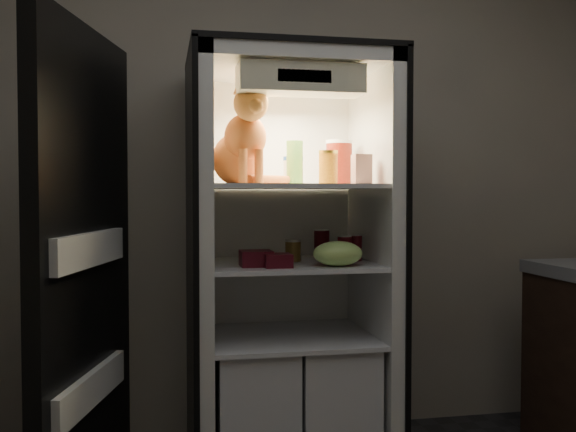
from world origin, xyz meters
name	(u,v)px	position (x,y,z in m)	size (l,w,h in m)	color
room_shell	(396,42)	(0.00, 0.00, 1.62)	(3.60, 3.60, 3.60)	white
refrigerator	(287,293)	(0.00, 1.38, 0.79)	(0.90, 0.72, 1.88)	white
fridge_door	(85,285)	(-0.84, 0.92, 0.91)	(0.27, 0.86, 1.85)	black
tabby_cat	(242,146)	(-0.22, 1.30, 1.46)	(0.40, 0.44, 0.45)	#CE541A
parmesan_shaker	(295,163)	(0.03, 1.36, 1.39)	(0.08, 0.08, 0.20)	green
mayo_tub	(293,171)	(0.03, 1.42, 1.36)	(0.09, 0.09, 0.13)	white
salsa_jar	(328,167)	(0.16, 1.26, 1.37)	(0.08, 0.08, 0.15)	maroon
pepper_jar	(339,162)	(0.26, 1.43, 1.40)	(0.13, 0.13, 0.21)	maroon
cream_carton	(361,169)	(0.29, 1.17, 1.35)	(0.07, 0.07, 0.13)	silver
soda_can_a	(322,244)	(0.18, 1.45, 1.01)	(0.07, 0.07, 0.14)	black
soda_can_b	(355,248)	(0.31, 1.32, 1.00)	(0.06, 0.06, 0.12)	black
soda_can_c	(345,249)	(0.24, 1.28, 1.00)	(0.06, 0.06, 0.12)	black
condiment_jar	(293,250)	(0.02, 1.36, 0.99)	(0.07, 0.07, 0.10)	brown
grape_bag	(338,254)	(0.17, 1.12, 0.99)	(0.21, 0.16, 0.11)	#84B353
berry_box_left	(256,258)	(-0.17, 1.19, 0.97)	(0.13, 0.13, 0.07)	#4F0D16
berry_box_right	(278,260)	(-0.09, 1.13, 0.97)	(0.11, 0.11, 0.06)	#4F0D16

